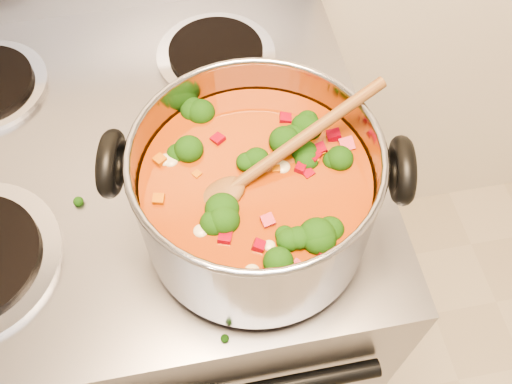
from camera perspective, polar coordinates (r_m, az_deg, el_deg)
electric_range at (r=1.20m, az=-9.89°, el=-8.52°), size 0.72×0.65×1.08m
stockpot at (r=0.64m, az=-0.03°, el=-0.17°), size 0.33×0.27×0.16m
wooden_spoon at (r=0.60m, az=0.64°, el=2.54°), size 0.23×0.11×0.08m
cooktop_crumbs at (r=0.76m, az=-6.03°, el=2.59°), size 0.36×0.11×0.01m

